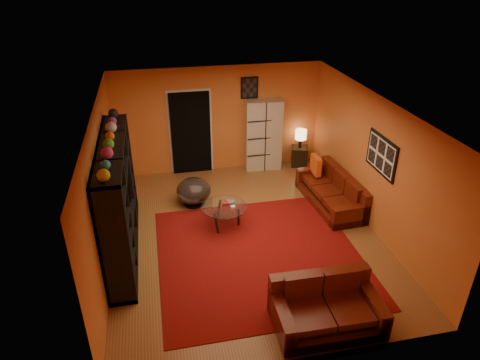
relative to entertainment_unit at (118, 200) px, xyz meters
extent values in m
plane|color=brown|center=(2.27, 0.00, -1.05)|extent=(6.00, 6.00, 0.00)
plane|color=white|center=(2.27, 0.00, 1.55)|extent=(6.00, 6.00, 0.00)
plane|color=#CF682D|center=(2.27, 3.00, 0.25)|extent=(6.00, 0.00, 6.00)
plane|color=#CF682D|center=(2.27, -3.00, 0.25)|extent=(6.00, 0.00, 6.00)
plane|color=#CF682D|center=(-0.23, 0.00, 0.25)|extent=(0.00, 6.00, 6.00)
plane|color=#CF682D|center=(4.78, 0.00, 0.25)|extent=(0.00, 6.00, 6.00)
cube|color=#600B0C|center=(2.38, -0.70, -1.04)|extent=(3.60, 3.60, 0.01)
cube|color=black|center=(1.57, 2.96, -0.03)|extent=(0.95, 0.10, 2.04)
cube|color=black|center=(4.75, -0.30, 0.55)|extent=(0.03, 1.00, 0.70)
cube|color=black|center=(3.02, 2.98, 1.00)|extent=(0.42, 0.03, 0.52)
cube|color=black|center=(0.00, 0.00, 0.00)|extent=(0.45, 3.00, 2.10)
imported|color=black|center=(0.05, 0.07, -0.06)|extent=(0.95, 0.12, 0.54)
cube|color=#491209|center=(4.32, 0.73, -0.89)|extent=(0.93, 2.02, 0.32)
cube|color=#491209|center=(4.64, 0.75, -0.62)|extent=(0.31, 1.98, 0.85)
cube|color=#491209|center=(4.38, -0.16, -0.74)|extent=(0.82, 0.23, 0.62)
cube|color=#491209|center=(4.27, 1.63, -0.74)|extent=(0.82, 0.23, 0.62)
cube|color=#491209|center=(4.32, 0.19, -0.58)|extent=(0.62, 0.56, 0.12)
cube|color=#491209|center=(4.29, 0.73, -0.58)|extent=(0.62, 0.56, 0.12)
cube|color=#491209|center=(4.25, 1.27, -0.58)|extent=(0.62, 0.56, 0.12)
cube|color=#491209|center=(2.94, -2.50, -0.89)|extent=(1.56, 0.95, 0.32)
cube|color=#491209|center=(2.95, -2.12, -0.62)|extent=(1.55, 0.20, 0.85)
cube|color=#491209|center=(3.62, -2.51, -0.74)|extent=(0.19, 0.93, 0.62)
cube|color=#491209|center=(2.25, -2.49, -0.74)|extent=(0.19, 0.93, 0.62)
cube|color=#491209|center=(3.24, -2.54, -0.58)|extent=(0.59, 0.72, 0.12)
cube|color=#491209|center=(2.64, -2.54, -0.58)|extent=(0.59, 0.72, 0.12)
cube|color=#F2571A|center=(4.22, 1.43, -0.42)|extent=(0.12, 0.42, 0.42)
cylinder|color=silver|center=(1.93, 0.36, -0.60)|extent=(0.90, 0.90, 0.02)
cylinder|color=black|center=(2.20, 0.29, -0.82)|extent=(0.05, 0.05, 0.43)
cylinder|color=black|center=(1.86, 0.63, -0.82)|extent=(0.05, 0.05, 0.43)
cylinder|color=black|center=(1.73, 0.16, -0.82)|extent=(0.05, 0.05, 0.43)
cube|color=beige|center=(3.35, 2.80, -0.16)|extent=(0.92, 0.46, 1.78)
cylinder|color=black|center=(1.43, 1.35, -1.03)|extent=(0.44, 0.44, 0.03)
cylinder|color=black|center=(1.43, 1.35, -0.95)|extent=(0.06, 0.06, 0.15)
ellipsoid|color=#403838|center=(1.43, 1.35, -0.72)|extent=(0.74, 0.74, 0.56)
cube|color=black|center=(4.31, 2.75, -0.80)|extent=(0.50, 0.50, 0.50)
cylinder|color=black|center=(4.31, 2.75, -0.44)|extent=(0.08, 0.08, 0.23)
cylinder|color=#FFCF8C|center=(4.31, 2.75, -0.20)|extent=(0.28, 0.28, 0.24)
camera|label=1|loc=(0.76, -6.73, 3.79)|focal=32.00mm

